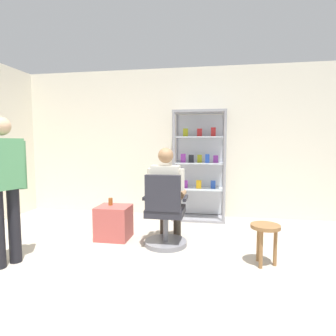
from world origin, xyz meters
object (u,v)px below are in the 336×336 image
at_px(storage_crate, 114,222).
at_px(wooden_stool, 265,233).
at_px(seated_shopkeeper, 167,191).
at_px(standing_customer, 4,182).
at_px(tea_glass, 111,202).
at_px(display_cabinet_main, 199,165).
at_px(office_chair, 165,217).

distance_m(storage_crate, wooden_stool, 2.03).
xyz_separation_m(seated_shopkeeper, standing_customer, (-1.62, -0.99, 0.22)).
relative_size(seated_shopkeeper, standing_customer, 0.79).
bearing_deg(wooden_stool, seated_shopkeeper, 156.45).
distance_m(storage_crate, tea_glass, 0.30).
relative_size(display_cabinet_main, tea_glass, 18.15).
distance_m(seated_shopkeeper, tea_glass, 0.85).
relative_size(office_chair, storage_crate, 2.06).
height_order(office_chair, standing_customer, standing_customer).
xyz_separation_m(tea_glass, standing_customer, (-0.80, -1.06, 0.41)).
distance_m(office_chair, standing_customer, 1.90).
distance_m(display_cabinet_main, wooden_stool, 2.07).
distance_m(office_chair, wooden_stool, 1.24).
bearing_deg(standing_customer, office_chair, 27.01).
bearing_deg(office_chair, standing_customer, -152.99).
xyz_separation_m(standing_customer, wooden_stool, (2.81, 0.47, -0.57)).
height_order(tea_glass, standing_customer, standing_customer).
xyz_separation_m(office_chair, tea_glass, (-0.83, 0.23, 0.13)).
height_order(office_chair, seated_shopkeeper, seated_shopkeeper).
relative_size(storage_crate, tea_glass, 4.46).
relative_size(tea_glass, wooden_stool, 0.23).
height_order(storage_crate, wooden_stool, storage_crate).
distance_m(storage_crate, standing_customer, 1.50).
relative_size(office_chair, standing_customer, 0.59).
height_order(seated_shopkeeper, standing_customer, standing_customer).
bearing_deg(wooden_stool, office_chair, 163.39).
distance_m(seated_shopkeeper, wooden_stool, 1.34).
bearing_deg(office_chair, display_cabinet_main, 76.15).
bearing_deg(tea_glass, display_cabinet_main, 45.77).
distance_m(tea_glass, standing_customer, 1.39).
bearing_deg(storage_crate, display_cabinet_main, 48.26).
relative_size(display_cabinet_main, office_chair, 1.98).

